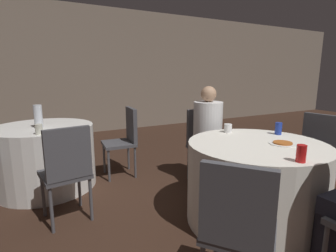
# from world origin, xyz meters

# --- Properties ---
(ground_plane) EXTENTS (16.00, 16.00, 0.00)m
(ground_plane) POSITION_xyz_m (0.00, 0.00, 0.00)
(ground_plane) COLOR #382319
(wall_back) EXTENTS (16.00, 0.06, 2.80)m
(wall_back) POSITION_xyz_m (0.00, 4.54, 1.40)
(wall_back) COLOR gray
(wall_back) RESTS_ON ground_plane
(table_near) EXTENTS (1.22, 1.22, 0.74)m
(table_near) POSITION_xyz_m (0.14, 0.02, 0.37)
(table_near) COLOR white
(table_near) RESTS_ON ground_plane
(table_far) EXTENTS (1.13, 1.13, 0.74)m
(table_far) POSITION_xyz_m (-1.50, 1.74, 0.37)
(table_far) COLOR white
(table_far) RESTS_ON ground_plane
(chair_near_north) EXTENTS (0.46, 0.46, 0.90)m
(chair_near_north) POSITION_xyz_m (0.29, 1.03, 0.54)
(chair_near_north) COLOR #47474C
(chair_near_north) RESTS_ON ground_plane
(chair_near_east) EXTENTS (0.45, 0.44, 0.90)m
(chair_near_east) POSITION_xyz_m (1.16, 0.13, 0.54)
(chair_near_east) COLOR #47474C
(chair_near_east) RESTS_ON ground_plane
(chair_near_southwest) EXTENTS (0.56, 0.56, 0.90)m
(chair_near_southwest) POSITION_xyz_m (-0.66, -0.62, 0.54)
(chair_near_southwest) COLOR #47474C
(chair_near_southwest) RESTS_ON ground_plane
(chair_far_south) EXTENTS (0.45, 0.45, 0.90)m
(chair_far_south) POSITION_xyz_m (-1.36, 0.77, 0.54)
(chair_far_south) COLOR #47474C
(chair_far_south) RESTS_ON ground_plane
(chair_far_east) EXTENTS (0.44, 0.43, 0.90)m
(chair_far_east) POSITION_xyz_m (-0.52, 1.66, 0.54)
(chair_far_east) COLOR #47474C
(chair_far_east) RESTS_ON ground_plane
(person_white_shirt) EXTENTS (0.38, 0.51, 1.20)m
(person_white_shirt) POSITION_xyz_m (0.27, 0.87, 0.61)
(person_white_shirt) COLOR #282828
(person_white_shirt) RESTS_ON ground_plane
(pizza_plate_near) EXTENTS (0.23, 0.23, 0.02)m
(pizza_plate_near) POSITION_xyz_m (0.31, -0.11, 0.75)
(pizza_plate_near) COLOR white
(pizza_plate_near) RESTS_ON table_near
(soda_can_blue) EXTENTS (0.07, 0.07, 0.12)m
(soda_can_blue) POSITION_xyz_m (0.58, 0.16, 0.80)
(soda_can_blue) COLOR #1E38A5
(soda_can_blue) RESTS_ON table_near
(soda_can_red) EXTENTS (0.07, 0.07, 0.12)m
(soda_can_red) POSITION_xyz_m (0.02, -0.49, 0.80)
(soda_can_red) COLOR red
(soda_can_red) RESTS_ON table_near
(cup_near) EXTENTS (0.08, 0.08, 0.09)m
(cup_near) POSITION_xyz_m (0.20, 0.47, 0.79)
(cup_near) COLOR white
(cup_near) RESTS_ON table_near
(bottle_far) EXTENTS (0.09, 0.09, 0.26)m
(bottle_far) POSITION_xyz_m (-1.53, 1.66, 0.87)
(bottle_far) COLOR silver
(bottle_far) RESTS_ON table_far
(cup_far) EXTENTS (0.07, 0.07, 0.11)m
(cup_far) POSITION_xyz_m (-1.54, 1.29, 0.80)
(cup_far) COLOR silver
(cup_far) RESTS_ON table_far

